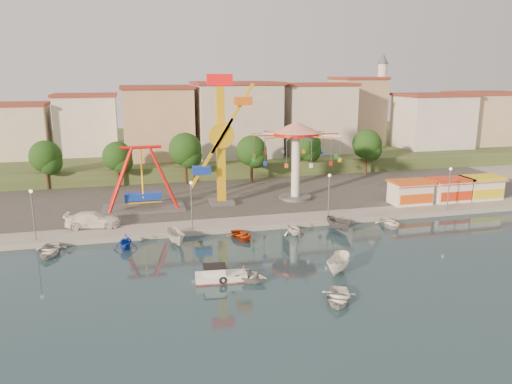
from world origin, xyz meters
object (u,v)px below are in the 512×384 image
object	(u,v)px
kamikaze_tower	(223,143)
rowboat_a	(246,275)
van	(93,220)
wave_swinger	(296,143)
cabin_motorboat	(220,276)
skiff	(339,264)
pirate_ship_ride	(142,179)

from	to	relation	value
kamikaze_tower	rowboat_a	xyz separation A→B (m)	(-2.51, -23.11, -8.12)
van	wave_swinger	bearing A→B (deg)	-69.60
wave_swinger	cabin_motorboat	world-z (taller)	wave_swinger
wave_swinger	rowboat_a	size ratio (longest dim) A/B	2.91
kamikaze_tower	skiff	xyz separation A→B (m)	(5.70, -23.69, -7.71)
rowboat_a	van	xyz separation A→B (m)	(-13.38, 16.93, 1.04)
rowboat_a	skiff	world-z (taller)	skiff
skiff	van	distance (m)	27.82
rowboat_a	skiff	size ratio (longest dim) A/B	0.94
kamikaze_tower	van	world-z (taller)	kamikaze_tower
cabin_motorboat	van	world-z (taller)	van
cabin_motorboat	pirate_ship_ride	bearing A→B (deg)	108.72
kamikaze_tower	van	bearing A→B (deg)	-158.77
pirate_ship_ride	skiff	size ratio (longest dim) A/B	2.36
cabin_motorboat	skiff	xyz separation A→B (m)	(10.45, -0.92, 0.41)
pirate_ship_ride	van	xyz separation A→B (m)	(-5.68, -6.30, -2.95)
pirate_ship_ride	rowboat_a	bearing A→B (deg)	-71.65
van	rowboat_a	bearing A→B (deg)	-135.53
kamikaze_tower	wave_swinger	world-z (taller)	kamikaze_tower
pirate_ship_ride	wave_swinger	distance (m)	20.39
kamikaze_tower	rowboat_a	bearing A→B (deg)	-96.21
cabin_motorboat	rowboat_a	xyz separation A→B (m)	(2.23, -0.34, 0.01)
pirate_ship_ride	kamikaze_tower	size ratio (longest dim) A/B	0.61
rowboat_a	van	world-z (taller)	van
rowboat_a	van	size ratio (longest dim) A/B	0.68
rowboat_a	van	distance (m)	21.61
skiff	cabin_motorboat	bearing A→B (deg)	-145.85
cabin_motorboat	skiff	size ratio (longest dim) A/B	1.05
pirate_ship_ride	wave_swinger	bearing A→B (deg)	0.67
kamikaze_tower	wave_swinger	bearing A→B (deg)	2.08
pirate_ship_ride	skiff	distance (m)	28.87
skiff	rowboat_a	bearing A→B (deg)	-144.87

